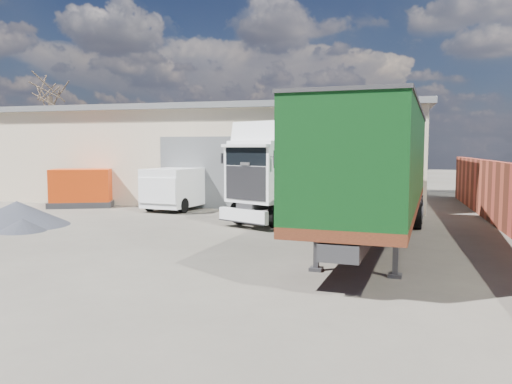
% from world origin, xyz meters
% --- Properties ---
extents(ground, '(120.00, 120.00, 0.00)m').
position_xyz_m(ground, '(0.00, 0.00, 0.00)').
color(ground, '#2B2923').
rests_on(ground, ground).
extents(warehouse, '(30.60, 12.60, 5.42)m').
position_xyz_m(warehouse, '(-6.00, 16.00, 2.66)').
color(warehouse, beige).
rests_on(warehouse, ground).
extents(brick_boundary_wall, '(0.35, 26.00, 2.50)m').
position_xyz_m(brick_boundary_wall, '(11.50, 6.00, 1.25)').
color(brick_boundary_wall, maroon).
rests_on(brick_boundary_wall, ground).
extents(bare_tree, '(4.00, 4.00, 9.60)m').
position_xyz_m(bare_tree, '(-18.00, 20.00, 7.92)').
color(bare_tree, '#382B21').
rests_on(bare_tree, ground).
extents(tractor_unit, '(4.70, 6.30, 4.04)m').
position_xyz_m(tractor_unit, '(2.94, 5.99, 1.70)').
color(tractor_unit, black).
rests_on(tractor_unit, ground).
extents(box_trailer, '(3.78, 12.86, 4.22)m').
position_xyz_m(box_trailer, '(6.90, 2.60, 2.57)').
color(box_trailer, '#2D2D30').
rests_on(box_trailer, ground).
extents(panel_van, '(2.66, 5.22, 2.04)m').
position_xyz_m(panel_van, '(-2.67, 9.59, 1.06)').
color(panel_van, black).
rests_on(panel_van, ground).
extents(orange_skip, '(3.63, 3.02, 1.95)m').
position_xyz_m(orange_skip, '(-8.00, 8.97, 0.85)').
color(orange_skip, '#2D2D30').
rests_on(orange_skip, ground).
extents(gravel_heap, '(5.57, 5.57, 0.94)m').
position_xyz_m(gravel_heap, '(-7.01, 3.07, 0.44)').
color(gravel_heap, black).
rests_on(gravel_heap, ground).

